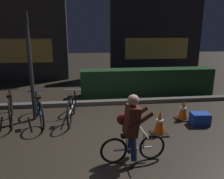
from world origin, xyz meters
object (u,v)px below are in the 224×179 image
Objects in this scene: street_post at (31,68)px; parked_bike_center_left at (39,109)px; traffic_cone_near at (160,123)px; blue_crate at (200,119)px; cyclist at (132,128)px; parked_bike_left_mid at (11,108)px; parked_bike_center_right at (72,107)px; traffic_cone_far at (183,110)px.

street_post reaches higher than parked_bike_center_left.
traffic_cone_near is 1.26m from blue_crate.
traffic_cone_near is (2.99, -1.30, -1.09)m from street_post.
street_post reaches higher than cyclist.
parked_bike_left_mid is 4.81m from blue_crate.
parked_bike_left_mid is 3.76m from traffic_cone_near.
cyclist is at bearing -144.67° from parked_bike_left_mid.
street_post is at bearing 167.84° from blue_crate.
parked_bike_left_mid is at bearing 161.22° from traffic_cone_near.
blue_crate is at bearing -12.16° from street_post.
parked_bike_center_right is 2.41m from cyclist.
street_post is 1.16m from parked_bike_left_mid.
parked_bike_center_right reaches higher than blue_crate.
parked_bike_center_left is 2.81× the size of traffic_cone_near.
parked_bike_left_mid is 1.02× the size of parked_bike_center_right.
parked_bike_center_left is 1.30× the size of cyclist.
traffic_cone_near is at bearing -115.53° from parked_bike_center_right.
parked_bike_center_right is 3.28m from blue_crate.
traffic_cone_near is at bearing -161.35° from blue_crate.
street_post is 4.44m from blue_crate.
parked_bike_left_mid reaches higher than blue_crate.
parked_bike_left_mid is 2.91× the size of traffic_cone_near.
parked_bike_center_right is 2.93m from traffic_cone_far.
parked_bike_left_mid reaches higher than traffic_cone_far.
parked_bike_center_right is 2.86× the size of traffic_cone_near.
street_post is 4.08m from traffic_cone_far.
parked_bike_center_left is 2.96× the size of traffic_cone_far.
parked_bike_center_left is 3.74m from traffic_cone_far.
parked_bike_center_right reaches higher than traffic_cone_far.
blue_crate is (0.29, -0.36, -0.11)m from traffic_cone_far.
street_post reaches higher than traffic_cone_near.
traffic_cone_near is 1.33m from cyclist.
cyclist reaches higher than parked_bike_center_left.
parked_bike_center_right is at bearing -108.49° from parked_bike_left_mid.
parked_bike_center_right is 2.30m from traffic_cone_near.
parked_bike_center_right is 1.32× the size of cyclist.
parked_bike_center_left is 3.03m from traffic_cone_near.
parked_bike_center_left is (0.72, -0.13, -0.01)m from parked_bike_left_mid.
parked_bike_left_mid is 3.47m from cyclist.
parked_bike_center_right is 3.01× the size of traffic_cone_far.
street_post is at bearing 172.03° from traffic_cone_far.
parked_bike_left_mid is 1.34× the size of cyclist.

